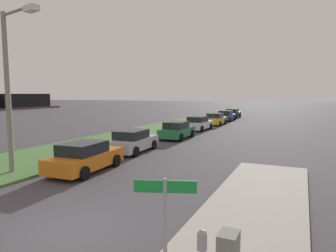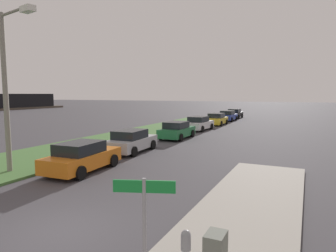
% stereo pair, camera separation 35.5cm
% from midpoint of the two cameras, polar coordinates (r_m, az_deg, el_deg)
% --- Properties ---
extents(ground, '(300.00, 300.00, 0.00)m').
position_cam_midpoint_polar(ground, '(9.19, -20.12, -18.63)').
color(ground, '#423F44').
extents(grass_median, '(60.00, 6.00, 0.12)m').
position_cam_midpoint_polar(grass_median, '(21.62, -17.13, -4.12)').
color(grass_median, '#477238').
rests_on(grass_median, ground).
extents(parked_car_orange, '(4.40, 2.21, 1.47)m').
position_cam_midpoint_polar(parked_car_orange, '(15.33, -16.17, -5.73)').
color(parked_car_orange, orange).
rests_on(parked_car_orange, ground).
extents(parked_car_silver, '(4.39, 2.19, 1.47)m').
position_cam_midpoint_polar(parked_car_silver, '(19.78, -7.30, -2.90)').
color(parked_car_silver, '#B2B5BA').
rests_on(parked_car_silver, ground).
extents(parked_car_green, '(4.31, 2.04, 1.47)m').
position_cam_midpoint_polar(parked_car_green, '(25.56, 1.32, -0.83)').
color(parked_car_green, '#1E6B38').
rests_on(parked_car_green, ground).
extents(parked_car_white, '(4.39, 2.19, 1.47)m').
position_cam_midpoint_polar(parked_car_white, '(31.66, 5.45, 0.49)').
color(parked_car_white, silver).
rests_on(parked_car_white, ground).
extents(parked_car_yellow, '(4.32, 2.06, 1.47)m').
position_cam_midpoint_polar(parked_car_yellow, '(37.31, 8.75, 1.29)').
color(parked_car_yellow, gold).
rests_on(parked_car_yellow, ground).
extents(parked_car_blue, '(4.33, 2.07, 1.47)m').
position_cam_midpoint_polar(parked_car_blue, '(43.44, 10.77, 1.92)').
color(parked_car_blue, '#23389E').
rests_on(parked_car_blue, ground).
extents(parked_car_black, '(4.31, 2.04, 1.47)m').
position_cam_midpoint_polar(parked_car_black, '(48.75, 12.01, 2.34)').
color(parked_car_black, black).
rests_on(parked_car_black, ground).
extents(parking_meter, '(0.18, 0.18, 1.42)m').
position_cam_midpoint_polar(parking_meter, '(5.74, 4.59, -22.45)').
color(parking_meter, slate).
rests_on(parking_meter, ground).
extents(street_sign, '(0.35, 0.85, 2.60)m').
position_cam_midpoint_polar(street_sign, '(4.64, -2.89, -20.65)').
color(street_sign, '#99999E').
rests_on(street_sign, ground).
extents(streetlight, '(0.89, 2.84, 7.50)m').
position_cam_midpoint_polar(streetlight, '(15.62, -28.35, 7.56)').
color(streetlight, gray).
rests_on(streetlight, ground).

